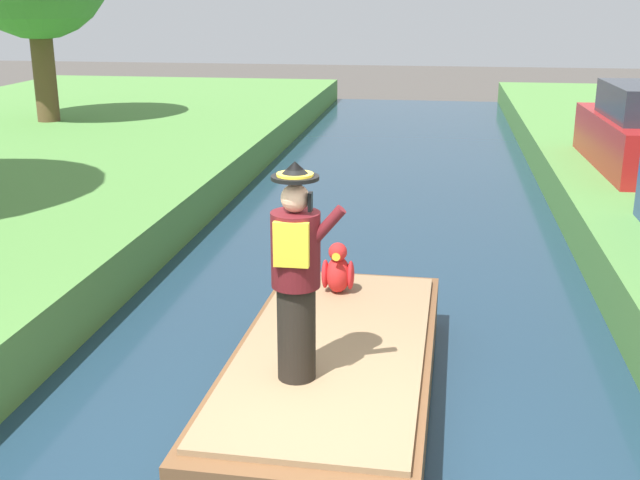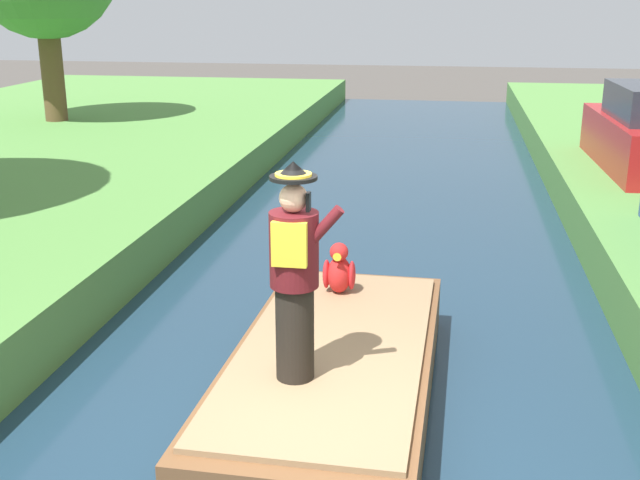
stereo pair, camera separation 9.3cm
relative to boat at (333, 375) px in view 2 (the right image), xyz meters
The scene contains 3 objects.
boat is the anchor object (origin of this frame).
person_pirate 1.43m from the boat, 107.47° to the right, with size 0.61×0.42×1.85m.
parrot_plush 1.46m from the boat, 95.76° to the left, with size 0.36×0.35×0.57m.
Camera 2 is at (0.97, -5.36, 3.79)m, focal length 44.46 mm.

